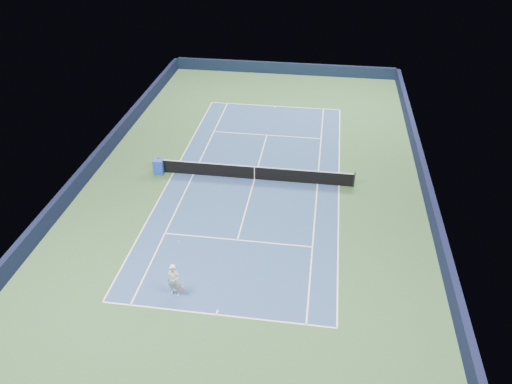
# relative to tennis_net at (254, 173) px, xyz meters

# --- Properties ---
(ground) EXTENTS (40.00, 40.00, 0.00)m
(ground) POSITION_rel_tennis_net_xyz_m (0.00, 0.00, -0.50)
(ground) COLOR #2F522C
(ground) RESTS_ON ground
(wall_far) EXTENTS (22.00, 0.35, 1.10)m
(wall_far) POSITION_rel_tennis_net_xyz_m (0.00, 19.82, 0.05)
(wall_far) COLOR black
(wall_far) RESTS_ON ground
(wall_right) EXTENTS (0.35, 40.00, 1.10)m
(wall_right) POSITION_rel_tennis_net_xyz_m (10.82, 0.00, 0.05)
(wall_right) COLOR black
(wall_right) RESTS_ON ground
(wall_left) EXTENTS (0.35, 40.00, 1.10)m
(wall_left) POSITION_rel_tennis_net_xyz_m (-10.82, 0.00, 0.05)
(wall_left) COLOR black
(wall_left) RESTS_ON ground
(court_surface) EXTENTS (10.97, 23.77, 0.01)m
(court_surface) POSITION_rel_tennis_net_xyz_m (0.00, 0.00, -0.50)
(court_surface) COLOR navy
(court_surface) RESTS_ON ground
(baseline_far) EXTENTS (10.97, 0.08, 0.00)m
(baseline_far) POSITION_rel_tennis_net_xyz_m (0.00, 11.88, -0.50)
(baseline_far) COLOR white
(baseline_far) RESTS_ON ground
(baseline_near) EXTENTS (10.97, 0.08, 0.00)m
(baseline_near) POSITION_rel_tennis_net_xyz_m (0.00, -11.88, -0.50)
(baseline_near) COLOR white
(baseline_near) RESTS_ON ground
(sideline_doubles_right) EXTENTS (0.08, 23.77, 0.00)m
(sideline_doubles_right) POSITION_rel_tennis_net_xyz_m (5.49, 0.00, -0.50)
(sideline_doubles_right) COLOR white
(sideline_doubles_right) RESTS_ON ground
(sideline_doubles_left) EXTENTS (0.08, 23.77, 0.00)m
(sideline_doubles_left) POSITION_rel_tennis_net_xyz_m (-5.49, 0.00, -0.50)
(sideline_doubles_left) COLOR white
(sideline_doubles_left) RESTS_ON ground
(sideline_singles_right) EXTENTS (0.08, 23.77, 0.00)m
(sideline_singles_right) POSITION_rel_tennis_net_xyz_m (4.12, 0.00, -0.50)
(sideline_singles_right) COLOR white
(sideline_singles_right) RESTS_ON ground
(sideline_singles_left) EXTENTS (0.08, 23.77, 0.00)m
(sideline_singles_left) POSITION_rel_tennis_net_xyz_m (-4.12, 0.00, -0.50)
(sideline_singles_left) COLOR white
(sideline_singles_left) RESTS_ON ground
(service_line_far) EXTENTS (8.23, 0.08, 0.00)m
(service_line_far) POSITION_rel_tennis_net_xyz_m (0.00, 6.40, -0.50)
(service_line_far) COLOR white
(service_line_far) RESTS_ON ground
(service_line_near) EXTENTS (8.23, 0.08, 0.00)m
(service_line_near) POSITION_rel_tennis_net_xyz_m (0.00, -6.40, -0.50)
(service_line_near) COLOR white
(service_line_near) RESTS_ON ground
(center_service_line) EXTENTS (0.08, 12.80, 0.00)m
(center_service_line) POSITION_rel_tennis_net_xyz_m (0.00, 0.00, -0.50)
(center_service_line) COLOR white
(center_service_line) RESTS_ON ground
(center_mark_far) EXTENTS (0.08, 0.30, 0.00)m
(center_mark_far) POSITION_rel_tennis_net_xyz_m (0.00, 11.73, -0.50)
(center_mark_far) COLOR white
(center_mark_far) RESTS_ON ground
(center_mark_near) EXTENTS (0.08, 0.30, 0.00)m
(center_mark_near) POSITION_rel_tennis_net_xyz_m (0.00, -11.73, -0.50)
(center_mark_near) COLOR white
(center_mark_near) RESTS_ON ground
(tennis_net) EXTENTS (12.90, 0.10, 1.07)m
(tennis_net) POSITION_rel_tennis_net_xyz_m (0.00, 0.00, 0.00)
(tennis_net) COLOR black
(tennis_net) RESTS_ON ground
(sponsor_cube) EXTENTS (0.66, 0.61, 1.03)m
(sponsor_cube) POSITION_rel_tennis_net_xyz_m (-6.40, -0.18, 0.01)
(sponsor_cube) COLOR blue
(sponsor_cube) RESTS_ON ground
(tennis_player) EXTENTS (0.82, 1.27, 2.48)m
(tennis_player) POSITION_rel_tennis_net_xyz_m (-2.22, -10.88, 0.39)
(tennis_player) COLOR silver
(tennis_player) RESTS_ON ground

